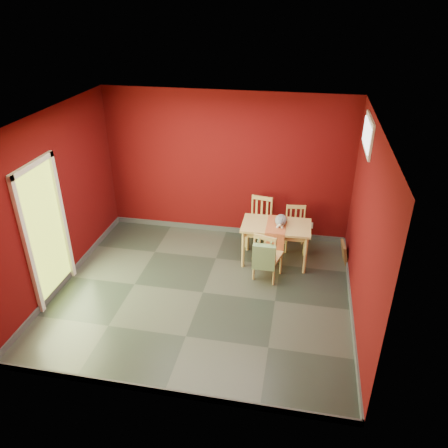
% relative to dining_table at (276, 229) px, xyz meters
% --- Properties ---
extents(ground, '(4.50, 4.50, 0.00)m').
position_rel_dining_table_xyz_m(ground, '(-1.01, -1.12, -0.62)').
color(ground, '#2D342D').
rests_on(ground, ground).
extents(room_shell, '(4.50, 4.50, 4.50)m').
position_rel_dining_table_xyz_m(room_shell, '(-1.01, -1.12, -0.57)').
color(room_shell, '#4C0708').
rests_on(room_shell, ground).
extents(doorway, '(0.06, 1.01, 2.13)m').
position_rel_dining_table_xyz_m(doorway, '(-3.24, -1.52, 0.50)').
color(doorway, '#B7D838').
rests_on(doorway, ground).
extents(window, '(0.05, 0.90, 0.50)m').
position_rel_dining_table_xyz_m(window, '(1.21, -0.12, 1.73)').
color(window, white).
rests_on(window, room_shell).
extents(outlet_plate, '(0.08, 0.02, 0.12)m').
position_rel_dining_table_xyz_m(outlet_plate, '(0.59, 0.87, -0.32)').
color(outlet_plate, silver).
rests_on(outlet_plate, room_shell).
extents(dining_table, '(1.15, 0.67, 0.71)m').
position_rel_dining_table_xyz_m(dining_table, '(0.00, 0.00, 0.00)').
color(dining_table, tan).
rests_on(dining_table, ground).
extents(table_runner, '(0.33, 0.67, 0.34)m').
position_rel_dining_table_xyz_m(table_runner, '(-0.00, -0.11, 0.04)').
color(table_runner, '#BD5A30').
rests_on(table_runner, dining_table).
extents(chair_far_left, '(0.48, 0.48, 0.90)m').
position_rel_dining_table_xyz_m(chair_far_left, '(-0.34, 0.56, -0.17)').
color(chair_far_left, tan).
rests_on(chair_far_left, ground).
extents(chair_far_right, '(0.42, 0.42, 0.80)m').
position_rel_dining_table_xyz_m(chair_far_right, '(0.31, 0.53, -0.22)').
color(chair_far_right, tan).
rests_on(chair_far_right, ground).
extents(chair_near, '(0.49, 0.49, 0.85)m').
position_rel_dining_table_xyz_m(chair_near, '(-0.09, -0.53, -0.19)').
color(chair_near, tan).
rests_on(chair_near, ground).
extents(tote_bag, '(0.36, 0.20, 0.49)m').
position_rel_dining_table_xyz_m(tote_bag, '(-0.12, -0.74, -0.10)').
color(tote_bag, '#759D65').
rests_on(tote_bag, chair_near).
extents(cat, '(0.27, 0.43, 0.20)m').
position_rel_dining_table_xyz_m(cat, '(0.07, 0.04, 0.19)').
color(cat, slate).
rests_on(cat, table_runner).
extents(picture_frame, '(0.16, 0.37, 0.36)m').
position_rel_dining_table_xyz_m(picture_frame, '(1.18, 0.20, -0.45)').
color(picture_frame, brown).
rests_on(picture_frame, ground).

